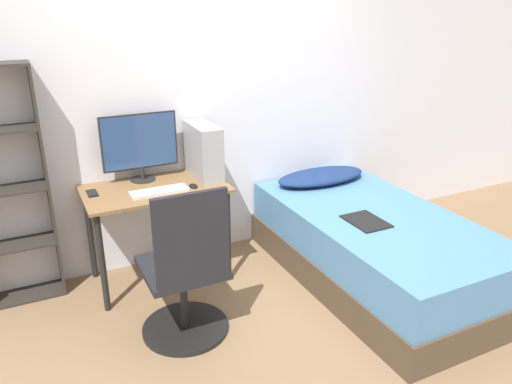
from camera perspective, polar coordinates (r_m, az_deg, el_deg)
The scene contains 12 objects.
ground_plane at distance 3.37m, azimuth 2.49°, elevation -15.94°, with size 14.00×14.00×0.00m, color #846647.
wall_back at distance 3.99m, azimuth -6.61°, elevation 9.80°, with size 8.00×0.05×2.50m.
desk at distance 3.74m, azimuth -11.35°, elevation -1.22°, with size 1.02×0.60×0.75m.
office_chair at distance 3.16m, azimuth -8.00°, elevation -10.13°, with size 0.56×0.56×1.04m.
bed at distance 3.92m, azimuth 13.36°, elevation -6.15°, with size 1.09×2.05×0.54m.
pillow at distance 4.35m, azimuth 7.45°, elevation 1.78°, with size 0.83×0.36×0.11m.
magazine at distance 3.66m, azimuth 12.46°, elevation -3.29°, with size 0.24×0.32×0.01m.
monitor at distance 3.78m, azimuth -13.14°, elevation 5.33°, with size 0.56×0.19×0.51m.
keyboard at distance 3.58m, azimuth -10.99°, elevation 0.08°, with size 0.41×0.14×0.02m.
pc_tower at distance 3.80m, azimuth -6.04°, elevation 4.70°, with size 0.17×0.43×0.41m.
mouse at distance 3.65m, azimuth -7.18°, elevation 0.72°, with size 0.06×0.09×0.02m.
phone at distance 3.68m, azimuth -18.22°, elevation -0.13°, with size 0.07×0.14×0.01m.
Camera 1 is at (-1.31, -2.34, 2.04)m, focal length 35.00 mm.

